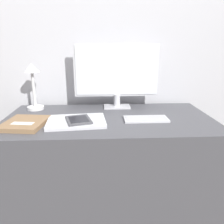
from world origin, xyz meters
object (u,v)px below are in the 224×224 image
(ereader, at_px, (79,120))
(desk_lamp, at_px, (33,80))
(monitor, at_px, (117,73))
(notebook, at_px, (25,123))
(laptop, at_px, (76,122))
(keyboard, at_px, (146,119))

(ereader, bearing_deg, desk_lamp, 135.45)
(monitor, relative_size, notebook, 2.20)
(laptop, relative_size, desk_lamp, 1.09)
(ereader, relative_size, desk_lamp, 0.61)
(monitor, distance_m, notebook, 0.69)
(ereader, distance_m, notebook, 0.30)
(desk_lamp, distance_m, notebook, 0.38)
(monitor, height_order, keyboard, monitor)
(laptop, bearing_deg, ereader, -50.10)
(monitor, xyz_separation_m, notebook, (-0.55, -0.35, -0.24))
(keyboard, distance_m, laptop, 0.42)
(monitor, relative_size, ereader, 3.07)
(keyboard, xyz_separation_m, ereader, (-0.40, -0.06, 0.02))
(keyboard, relative_size, notebook, 0.97)
(keyboard, relative_size, laptop, 0.76)
(laptop, height_order, ereader, ereader)
(monitor, relative_size, keyboard, 2.27)
(monitor, bearing_deg, ereader, -125.04)
(monitor, distance_m, desk_lamp, 0.58)
(keyboard, distance_m, notebook, 0.71)
(laptop, distance_m, ereader, 0.03)
(monitor, bearing_deg, desk_lamp, -177.95)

